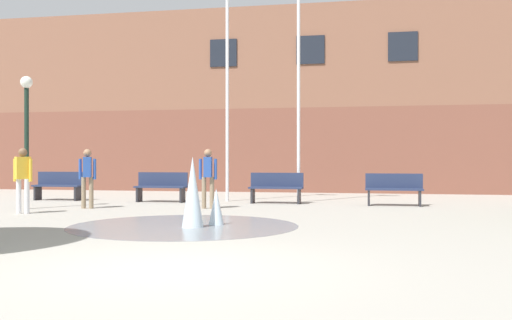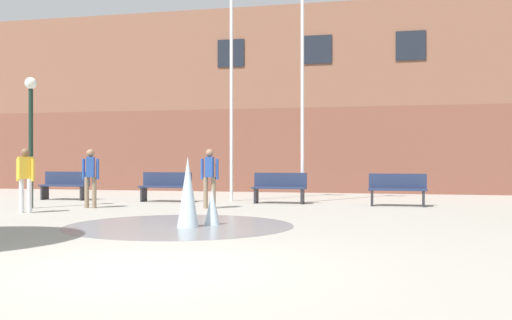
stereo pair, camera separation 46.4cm
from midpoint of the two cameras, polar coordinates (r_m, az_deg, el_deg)
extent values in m
plane|color=#9E998E|center=(7.49, -10.78, -10.15)|extent=(100.00, 100.00, 0.00)
cube|color=brown|center=(26.37, 5.42, 0.86)|extent=(36.00, 6.00, 3.33)
cube|color=brown|center=(26.67, 5.43, 8.84)|extent=(36.00, 6.00, 4.07)
cube|color=#1E232D|center=(24.41, -3.67, 10.14)|extent=(1.10, 0.06, 1.10)
cube|color=#1E232D|center=(23.75, 4.64, 10.42)|extent=(1.10, 0.06, 1.10)
cube|color=#1E232D|center=(23.59, 13.26, 10.49)|extent=(1.10, 0.06, 1.10)
cylinder|color=gray|center=(12.04, -7.98, -6.21)|extent=(4.55, 4.55, 0.01)
cone|color=silver|center=(11.69, -7.19, -3.04)|extent=(0.42, 0.42, 1.38)
cone|color=silver|center=(12.11, -4.91, -4.45)|extent=(0.32, 0.32, 0.73)
cube|color=#28282D|center=(20.58, -20.69, -2.98)|extent=(0.06, 0.40, 0.44)
cube|color=#28282D|center=(19.87, -17.26, -3.08)|extent=(0.06, 0.40, 0.44)
cube|color=#232D4C|center=(20.20, -19.01, -2.34)|extent=(1.60, 0.44, 0.05)
cube|color=#232D4C|center=(20.37, -18.72, -1.66)|extent=(1.60, 0.04, 0.42)
cube|color=#28282D|center=(18.88, -11.77, -3.25)|extent=(0.06, 0.40, 0.44)
cube|color=#28282D|center=(18.37, -7.74, -3.34)|extent=(0.06, 0.40, 0.44)
cube|color=#232D4C|center=(18.60, -9.78, -2.55)|extent=(1.60, 0.44, 0.05)
cube|color=#232D4C|center=(18.77, -9.56, -1.80)|extent=(1.60, 0.04, 0.42)
cube|color=#28282D|center=(17.92, -1.06, -3.43)|extent=(0.06, 0.40, 0.44)
cube|color=#28282D|center=(17.67, 3.39, -3.48)|extent=(0.06, 0.40, 0.44)
cube|color=#232D4C|center=(17.77, 1.15, -2.67)|extent=(1.60, 0.44, 0.05)
cube|color=#232D4C|center=(17.96, 1.27, -1.89)|extent=(1.60, 0.04, 0.42)
cube|color=#28282D|center=(17.27, 9.94, -3.57)|extent=(0.06, 0.40, 0.44)
cube|color=#28282D|center=(17.29, 14.59, -3.56)|extent=(0.06, 0.40, 0.44)
cube|color=#232D4C|center=(17.25, 12.27, -2.76)|extent=(1.60, 0.44, 0.05)
cube|color=#232D4C|center=(17.44, 12.26, -1.95)|extent=(1.60, 0.04, 0.42)
cylinder|color=silver|center=(15.72, -22.46, -3.21)|extent=(0.12, 0.12, 0.84)
cylinder|color=silver|center=(15.60, -21.79, -3.24)|extent=(0.12, 0.12, 0.84)
cube|color=gold|center=(15.63, -22.13, -0.70)|extent=(0.37, 0.39, 0.54)
sphere|color=brown|center=(15.63, -22.13, 0.68)|extent=(0.21, 0.21, 0.21)
cylinder|color=gold|center=(15.75, -22.76, -0.89)|extent=(0.08, 0.08, 0.55)
cylinder|color=gold|center=(15.52, -21.48, -0.91)|extent=(0.08, 0.08, 0.55)
cylinder|color=#89755B|center=(16.06, -5.81, -3.13)|extent=(0.12, 0.12, 0.84)
cylinder|color=#89755B|center=(16.00, -5.05, -3.14)|extent=(0.12, 0.12, 0.84)
cube|color=#284C9E|center=(16.01, -5.43, -0.67)|extent=(0.25, 0.37, 0.54)
sphere|color=#997051|center=(16.01, -5.43, 0.67)|extent=(0.21, 0.21, 0.21)
cylinder|color=#284C9E|center=(16.07, -6.15, -0.86)|extent=(0.08, 0.08, 0.55)
cylinder|color=#284C9E|center=(15.95, -4.71, -0.87)|extent=(0.08, 0.08, 0.55)
cylinder|color=#89755B|center=(16.74, -16.87, -3.00)|extent=(0.12, 0.12, 0.84)
cylinder|color=#89755B|center=(16.64, -16.20, -3.02)|extent=(0.12, 0.12, 0.84)
cube|color=#284C9E|center=(16.66, -16.54, -0.64)|extent=(0.31, 0.39, 0.54)
sphere|color=#997051|center=(16.66, -16.54, 0.65)|extent=(0.21, 0.21, 0.21)
cylinder|color=#284C9E|center=(16.77, -17.17, -0.83)|extent=(0.08, 0.08, 0.55)
cylinder|color=#284C9E|center=(16.57, -15.89, -0.84)|extent=(0.08, 0.08, 0.55)
cylinder|color=silver|center=(18.90, -3.46, 7.10)|extent=(0.10, 0.10, 7.25)
cylinder|color=silver|center=(18.45, 3.35, 7.14)|extent=(0.10, 0.10, 7.17)
cylinder|color=#192D23|center=(17.08, -21.74, 1.02)|extent=(0.12, 0.12, 3.20)
sphere|color=white|center=(17.20, -21.75, 6.90)|extent=(0.32, 0.32, 0.32)
camera|label=1|loc=(0.23, -90.91, 0.00)|focal=42.00mm
camera|label=2|loc=(0.23, 89.09, 0.00)|focal=42.00mm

